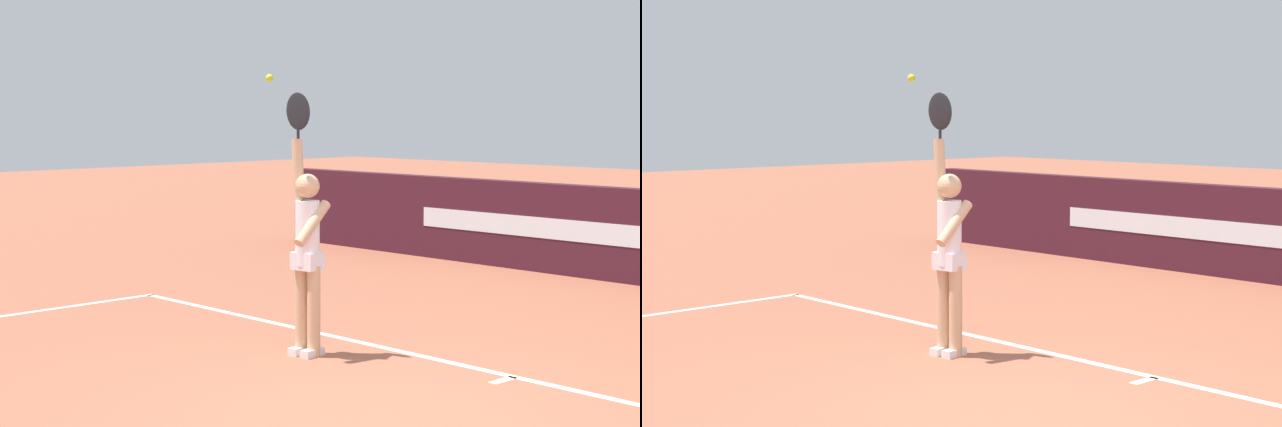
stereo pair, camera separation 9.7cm
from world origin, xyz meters
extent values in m
plane|color=#A0573E|center=(0.00, 0.00, 0.00)|extent=(60.00, 60.00, 0.00)
cube|color=white|center=(0.00, 1.65, 0.00)|extent=(10.78, 0.09, 0.00)
cube|color=white|center=(0.00, 1.50, 0.00)|extent=(0.09, 0.30, 0.00)
cube|color=silver|center=(-2.89, 6.57, 0.62)|extent=(4.82, 0.01, 0.28)
cylinder|color=tan|center=(-1.71, 0.94, 0.42)|extent=(0.12, 0.12, 0.83)
cylinder|color=tan|center=(-1.86, 0.92, 0.42)|extent=(0.12, 0.12, 0.83)
cube|color=white|center=(-1.71, 0.92, 0.04)|extent=(0.13, 0.25, 0.07)
cube|color=white|center=(-1.85, 0.90, 0.04)|extent=(0.13, 0.25, 0.07)
cylinder|color=white|center=(-1.78, 0.93, 1.13)|extent=(0.22, 0.22, 0.59)
cube|color=white|center=(-1.78, 0.93, 0.87)|extent=(0.27, 0.23, 0.16)
sphere|color=tan|center=(-1.78, 0.93, 1.55)|extent=(0.22, 0.22, 0.22)
cylinder|color=tan|center=(-1.89, 0.92, 1.70)|extent=(0.14, 0.11, 0.56)
cylinder|color=tan|center=(-1.67, 0.88, 1.23)|extent=(0.15, 0.45, 0.40)
ellipsoid|color=black|center=(-1.89, 0.92, 2.23)|extent=(0.33, 0.07, 0.38)
cylinder|color=black|center=(-1.89, 0.92, 2.04)|extent=(0.03, 0.03, 0.18)
sphere|color=#D0E52C|center=(-1.97, 0.65, 2.52)|extent=(0.07, 0.07, 0.07)
camera|label=1|loc=(5.19, -5.49, 2.25)|focal=59.18mm
camera|label=2|loc=(5.26, -5.42, 2.25)|focal=59.18mm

